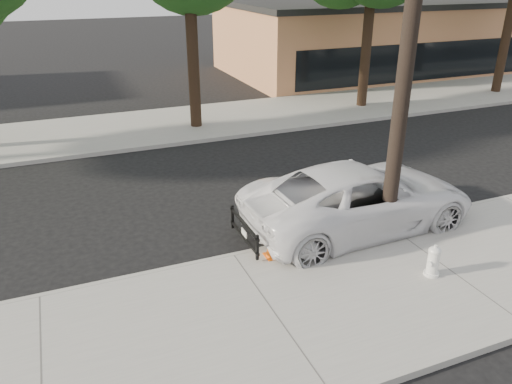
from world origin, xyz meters
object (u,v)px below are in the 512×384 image
(utility_pole, at_px, (409,36))
(police_cruiser, at_px, (359,197))
(fire_hydrant, at_px, (433,261))
(traffic_cone, at_px, (273,243))

(utility_pole, bearing_deg, police_cruiser, 102.66)
(police_cruiser, xyz_separation_m, fire_hydrant, (0.11, -2.61, -0.34))
(utility_pole, distance_m, traffic_cone, 5.08)
(police_cruiser, distance_m, fire_hydrant, 2.64)
(utility_pole, relative_size, police_cruiser, 1.54)
(police_cruiser, relative_size, fire_hydrant, 8.90)
(fire_hydrant, distance_m, traffic_cone, 3.33)
(traffic_cone, bearing_deg, police_cruiser, 14.97)
(fire_hydrant, relative_size, traffic_cone, 0.95)
(fire_hydrant, xyz_separation_m, traffic_cone, (-2.73, 1.91, 0.02))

